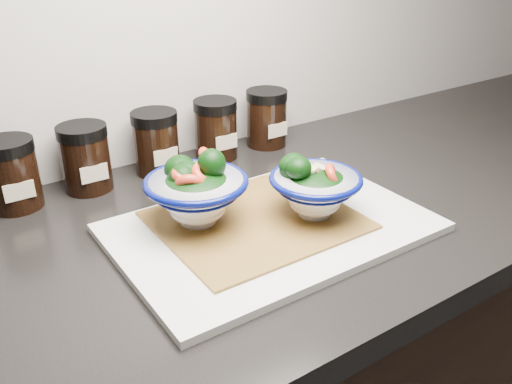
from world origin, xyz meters
TOP-DOWN VIEW (x-y plane):
  - countertop at (0.00, 1.45)m, footprint 3.50×0.60m
  - cutting_board at (0.01, 1.40)m, footprint 0.45×0.30m
  - bamboo_mat at (-0.00, 1.42)m, footprint 0.28×0.24m
  - bowl_left at (-0.07, 1.46)m, footprint 0.15×0.15m
  - bowl_right at (0.08, 1.39)m, footprint 0.14×0.14m
  - spice_jar_a at (-0.28, 1.69)m, footprint 0.08×0.08m
  - spice_jar_b at (-0.16, 1.69)m, footprint 0.08×0.08m
  - spice_jar_c at (-0.03, 1.69)m, footprint 0.08×0.08m
  - spice_jar_d at (0.09, 1.69)m, footprint 0.08×0.08m
  - spice_jar_e at (0.21, 1.69)m, footprint 0.08×0.08m

SIDE VIEW (x-z plane):
  - countertop at x=0.00m, z-range 0.86..0.90m
  - cutting_board at x=0.01m, z-range 0.90..0.91m
  - bamboo_mat at x=0.00m, z-range 0.91..0.92m
  - spice_jar_a at x=-0.28m, z-range 0.90..1.01m
  - spice_jar_b at x=-0.16m, z-range 0.90..1.01m
  - spice_jar_c at x=-0.03m, z-range 0.90..1.01m
  - spice_jar_d at x=0.09m, z-range 0.90..1.01m
  - spice_jar_e at x=0.21m, z-range 0.90..1.01m
  - bowl_right at x=0.08m, z-range 0.91..1.01m
  - bowl_left at x=-0.07m, z-range 0.91..1.02m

